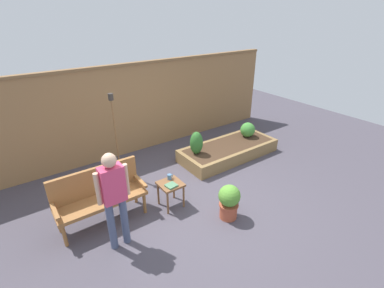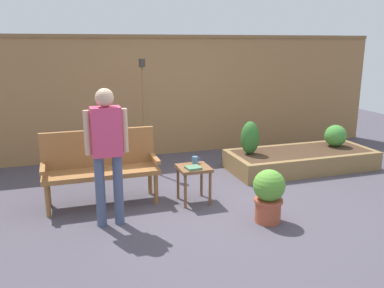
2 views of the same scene
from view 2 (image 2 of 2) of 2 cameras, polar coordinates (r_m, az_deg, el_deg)
ground_plane at (r=5.30m, az=4.30°, el=-8.38°), size 14.00×14.00×0.00m
fence_back at (r=7.42m, az=-3.22°, el=6.91°), size 8.40×0.14×2.16m
garden_bench at (r=5.30m, az=-12.85°, el=-2.46°), size 1.44×0.48×0.94m
side_table at (r=5.21m, az=0.25°, el=-4.08°), size 0.40×0.40×0.48m
cup_on_table at (r=5.29m, az=0.45°, el=-2.28°), size 0.11×0.08×0.10m
book_on_table at (r=5.09m, az=0.17°, el=-3.37°), size 0.20×0.19×0.03m
potted_boxwood at (r=4.74m, az=10.79°, el=-6.92°), size 0.37×0.37×0.63m
raised_planter_bed at (r=6.89m, az=15.13°, el=-2.14°), size 2.40×1.00×0.30m
shrub_near_bench at (r=6.43m, az=8.19°, el=0.86°), size 0.29×0.29×0.53m
shrub_far_corner at (r=7.29m, az=19.62°, el=1.12°), size 0.37×0.37×0.37m
tiki_torch at (r=6.43m, az=-6.96°, el=6.82°), size 0.10×0.10×1.79m
person_by_bench at (r=4.50m, az=-11.92°, el=-0.22°), size 0.47×0.20×1.56m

